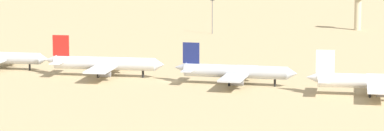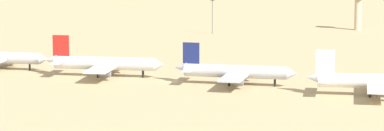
% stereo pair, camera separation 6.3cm
% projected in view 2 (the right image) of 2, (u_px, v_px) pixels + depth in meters
% --- Properties ---
extents(ground, '(4000.00, 4000.00, 0.00)m').
position_uv_depth(ground, '(170.00, 81.00, 290.87)').
color(ground, tan).
extents(parked_jet_red_3, '(39.72, 33.79, 13.14)m').
position_uv_depth(parked_jet_red_3, '(103.00, 63.00, 299.27)').
color(parked_jet_red_3, silver).
rests_on(parked_jet_red_3, ground).
extents(parked_jet_navy_4, '(38.23, 32.28, 12.62)m').
position_uv_depth(parked_jet_navy_4, '(234.00, 71.00, 283.68)').
color(parked_jet_navy_4, silver).
rests_on(parked_jet_navy_4, ground).
extents(parked_jet_white_5, '(39.13, 33.28, 12.94)m').
position_uv_depth(parked_jet_white_5, '(374.00, 81.00, 265.06)').
color(parked_jet_white_5, white).
rests_on(parked_jet_white_5, ground).
extents(control_tower, '(5.20, 5.20, 19.00)m').
position_uv_depth(control_tower, '(358.00, 5.00, 431.87)').
color(control_tower, '#C6B793').
rests_on(control_tower, ground).
extents(light_pole_west, '(1.80, 0.50, 15.47)m').
position_uv_depth(light_pole_west, '(212.00, 14.00, 416.97)').
color(light_pole_west, '#59595E').
rests_on(light_pole_west, ground).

